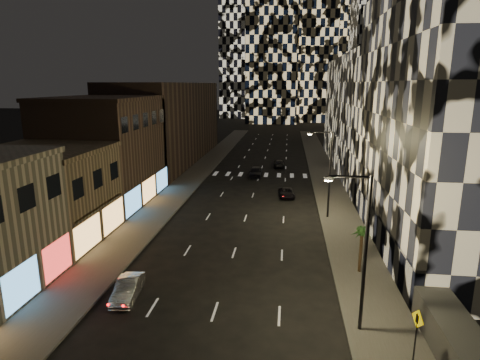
% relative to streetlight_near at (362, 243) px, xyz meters
% --- Properties ---
extents(sidewalk_left, '(4.00, 120.00, 0.15)m').
position_rel_streetlight_near_xyz_m(sidewalk_left, '(-18.35, 40.00, -5.28)').
color(sidewalk_left, '#47443F').
rests_on(sidewalk_left, ground).
extents(sidewalk_right, '(4.00, 120.00, 0.15)m').
position_rel_streetlight_near_xyz_m(sidewalk_right, '(1.65, 40.00, -5.28)').
color(sidewalk_right, '#47443F').
rests_on(sidewalk_right, ground).
extents(curb_left, '(0.20, 120.00, 0.15)m').
position_rel_streetlight_near_xyz_m(curb_left, '(-16.25, 40.00, -5.28)').
color(curb_left, '#4C4C47').
rests_on(curb_left, ground).
extents(curb_right, '(0.20, 120.00, 0.15)m').
position_rel_streetlight_near_xyz_m(curb_right, '(-0.45, 40.00, -5.28)').
color(curb_right, '#4C4C47').
rests_on(curb_right, ground).
extents(retail_tan, '(10.00, 10.00, 8.00)m').
position_rel_streetlight_near_xyz_m(retail_tan, '(-25.35, 11.00, -1.35)').
color(retail_tan, '#81694D').
rests_on(retail_tan, ground).
extents(retail_brown, '(10.00, 15.00, 12.00)m').
position_rel_streetlight_near_xyz_m(retail_brown, '(-25.35, 23.50, 0.65)').
color(retail_brown, '#4B362A').
rests_on(retail_brown, ground).
extents(retail_filler_left, '(10.00, 40.00, 14.00)m').
position_rel_streetlight_near_xyz_m(retail_filler_left, '(-25.35, 50.00, 1.65)').
color(retail_filler_left, '#4B362A').
rests_on(retail_filler_left, ground).
extents(midrise_base, '(0.60, 25.00, 3.00)m').
position_rel_streetlight_near_xyz_m(midrise_base, '(3.95, 14.50, -3.85)').
color(midrise_base, '#383838').
rests_on(midrise_base, ground).
extents(plinth_right, '(2.00, 8.00, 2.00)m').
position_rel_streetlight_near_xyz_m(plinth_right, '(4.65, -2.00, -4.35)').
color(plinth_right, '#383838').
rests_on(plinth_right, ground).
extents(midrise_filler_right, '(16.00, 40.00, 18.00)m').
position_rel_streetlight_near_xyz_m(midrise_filler_right, '(11.65, 47.00, 3.65)').
color(midrise_filler_right, '#232326').
rests_on(midrise_filler_right, ground).
extents(streetlight_near, '(2.55, 0.25, 9.00)m').
position_rel_streetlight_near_xyz_m(streetlight_near, '(0.00, 0.00, 0.00)').
color(streetlight_near, black).
rests_on(streetlight_near, sidewalk_right).
extents(streetlight_far, '(2.55, 0.25, 9.00)m').
position_rel_streetlight_near_xyz_m(streetlight_far, '(0.00, 20.00, 0.00)').
color(streetlight_far, black).
rests_on(streetlight_far, sidewalk_right).
extents(car_silver_parked, '(1.79, 4.05, 1.29)m').
position_rel_streetlight_near_xyz_m(car_silver_parked, '(-14.33, 1.94, -4.71)').
color(car_silver_parked, '#9E9EA3').
rests_on(car_silver_parked, ground).
extents(car_dark_midlane, '(1.84, 4.54, 1.55)m').
position_rel_streetlight_near_xyz_m(car_dark_midlane, '(-8.86, 38.47, -4.58)').
color(car_dark_midlane, black).
rests_on(car_dark_midlane, ground).
extents(car_dark_oncoming, '(1.95, 4.36, 1.24)m').
position_rel_streetlight_near_xyz_m(car_dark_oncoming, '(-5.51, 46.29, -4.73)').
color(car_dark_oncoming, black).
rests_on(car_dark_oncoming, ground).
extents(car_dark_rightlane, '(2.18, 4.03, 1.07)m').
position_rel_streetlight_near_xyz_m(car_dark_rightlane, '(-4.12, 27.65, -4.82)').
color(car_dark_rightlane, black).
rests_on(car_dark_rightlane, ground).
extents(ped_sign, '(0.28, 0.95, 2.91)m').
position_rel_streetlight_near_xyz_m(ped_sign, '(2.43, -2.58, -3.21)').
color(ped_sign, black).
rests_on(ped_sign, sidewalk_right).
extents(palm_tree, '(1.77, 1.78, 3.50)m').
position_rel_streetlight_near_xyz_m(palm_tree, '(1.44, 7.41, -2.32)').
color(palm_tree, '#47331E').
rests_on(palm_tree, sidewalk_right).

